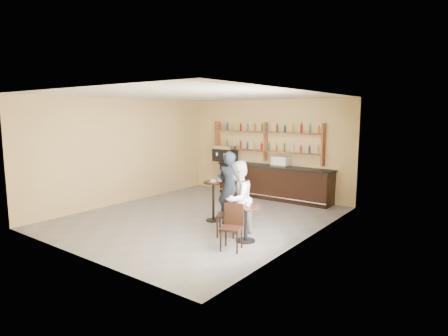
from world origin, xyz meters
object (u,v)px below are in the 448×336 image
Objects in this scene: chair_south at (231,228)px; patron_second at (238,199)px; cafe_table at (246,224)px; espresso_machine at (225,153)px; man_main at (230,188)px; pedestal_table at (213,201)px; pastry_case at (281,162)px; bar_counter at (274,182)px; chair_west at (226,215)px.

patron_second is (-0.39, 0.79, 0.39)m from chair_south.
espresso_machine is at bearing 131.24° from cafe_table.
man_main is at bearing 141.52° from cafe_table.
pedestal_table is 1.10× the size of chair_south.
pastry_case is at bearing -170.12° from patron_second.
espresso_machine reaches higher than chair_south.
pedestal_table is (-0.22, -3.20, -0.72)m from pastry_case.
man_main is (0.31, -3.22, -0.32)m from pastry_case.
man_main reaches higher than patron_second.
bar_counter is 4.09m from chair_west.
pedestal_table is 2.12m from chair_south.
bar_counter reaches higher than cafe_table.
chair_west is 0.44m from patron_second.
cafe_table is at bearing -49.87° from espresso_machine.
pastry_case is 4.30m from cafe_table.
patron_second reaches higher than pedestal_table.
pedestal_table is 0.60× the size of patron_second.
chair_west is 0.88m from chair_south.
pedestal_table reaches higher than chair_south.
pedestal_table is 0.67m from man_main.
espresso_machine is 1.46× the size of pastry_case.
chair_south is (1.36, -4.61, -0.77)m from pastry_case.
espresso_machine is 4.99m from patron_second.
bar_counter is 7.41× the size of pastry_case.
patron_second is at bearing 96.77° from chair_west.
man_main is (0.57, -3.22, 0.38)m from bar_counter.
bar_counter reaches higher than chair_west.
chair_south is at bearing -41.85° from pedestal_table.
chair_west is at bearing -54.27° from espresso_machine.
man_main reaches higher than chair_south.
espresso_machine is 0.76× the size of pedestal_table.
man_main is 0.89m from patron_second.
chair_south is at bearing 22.01° from patron_second.
chair_west reaches higher than cafe_table.
pastry_case is 0.31× the size of patron_second.
cafe_table is 0.85× the size of chair_south.
man_main is at bearing -77.33° from pastry_case.
cafe_table is (1.00, -0.79, -0.52)m from man_main.
cafe_table is 0.81× the size of chair_west.
chair_west is (-0.55, 0.05, 0.09)m from cafe_table.
man_main reaches higher than pastry_case.
chair_west is 0.57× the size of patron_second.
man_main is 1.97× the size of chair_south.
bar_counter is 2.16× the size of man_main.
chair_west is at bearing 114.20° from chair_south.
chair_south is at bearing -85.24° from cafe_table.
man_main is at bearing 108.42° from chair_south.
patron_second is (1.19, -0.62, 0.34)m from pedestal_table.
pedestal_table is 1.74m from cafe_table.
man_main is at bearing -53.05° from espresso_machine.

